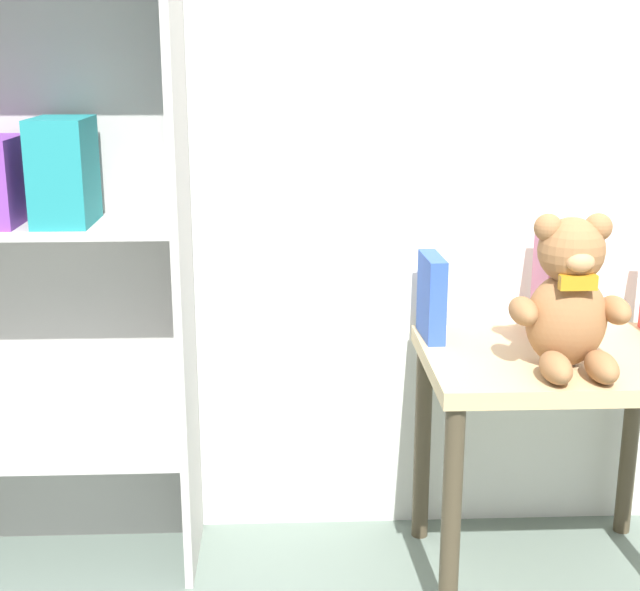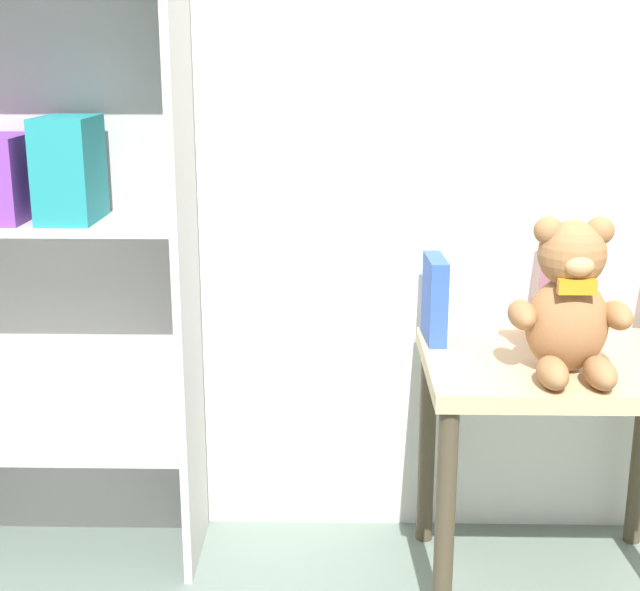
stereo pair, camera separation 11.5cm
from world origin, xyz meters
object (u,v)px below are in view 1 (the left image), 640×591
bookshelf_side (36,180)px  teddy_bear (569,299)px  book_standing_pink (544,284)px  display_table (555,393)px  book_standing_blue (432,297)px

bookshelf_side → teddy_bear: bookshelf_side is taller
bookshelf_side → book_standing_pink: size_ratio=6.68×
teddy_bear → book_standing_pink: 0.22m
teddy_bear → book_standing_pink: teddy_bear is taller
display_table → book_standing_blue: bearing=153.2°
book_standing_pink → bookshelf_side: bearing=-178.6°
bookshelf_side → book_standing_pink: 1.13m
book_standing_blue → bookshelf_side: bearing=176.7°
display_table → book_standing_blue: 0.34m
display_table → teddy_bear: 0.25m
display_table → book_standing_blue: book_standing_blue is taller
display_table → book_standing_pink: book_standing_pink is taller
teddy_bear → book_standing_pink: size_ratio=1.32×
bookshelf_side → book_standing_pink: bearing=-0.6°
display_table → book_standing_blue: size_ratio=3.03×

